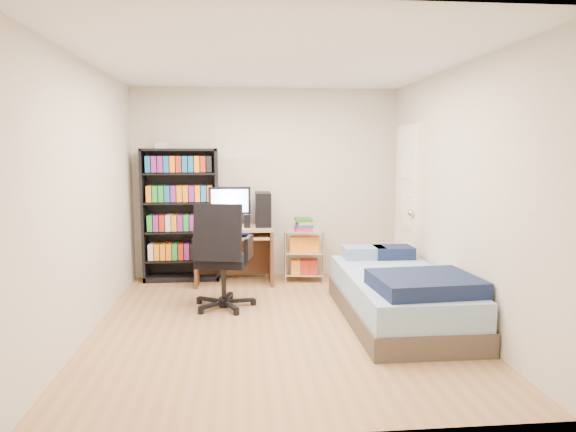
{
  "coord_description": "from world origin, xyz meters",
  "views": [
    {
      "loc": [
        -0.35,
        -4.85,
        1.69
      ],
      "look_at": [
        0.14,
        0.4,
        1.01
      ],
      "focal_mm": 32.0,
      "sensor_mm": 36.0,
      "label": 1
    }
  ],
  "objects": [
    {
      "name": "room",
      "position": [
        0.0,
        0.0,
        1.25
      ],
      "size": [
        3.58,
        4.08,
        2.58
      ],
      "color": "#A97B54",
      "rests_on": "ground"
    },
    {
      "name": "media_shelf",
      "position": [
        -1.12,
        1.84,
        0.88
      ],
      "size": [
        0.96,
        0.32,
        1.78
      ],
      "color": "black",
      "rests_on": "room"
    },
    {
      "name": "computer_desk",
      "position": [
        -0.34,
        1.65,
        0.66
      ],
      "size": [
        0.97,
        0.56,
        1.23
      ],
      "color": "tan",
      "rests_on": "room"
    },
    {
      "name": "office_chair",
      "position": [
        -0.55,
        0.55,
        0.37
      ],
      "size": [
        0.8,
        0.8,
        1.15
      ],
      "rotation": [
        0.0,
        0.0,
        -0.2
      ],
      "color": "black",
      "rests_on": "room"
    },
    {
      "name": "wire_cart",
      "position": [
        0.48,
        1.67,
        0.54
      ],
      "size": [
        0.55,
        0.43,
        0.82
      ],
      "rotation": [
        0.0,
        0.0,
        -0.14
      ],
      "color": "silver",
      "rests_on": "room"
    },
    {
      "name": "bed",
      "position": [
        1.22,
        -0.02,
        0.26
      ],
      "size": [
        1.04,
        2.08,
        0.59
      ],
      "color": "#4F423A",
      "rests_on": "room"
    },
    {
      "name": "door",
      "position": [
        1.72,
        1.35,
        1.0
      ],
      "size": [
        0.12,
        0.8,
        2.0
      ],
      "color": "white",
      "rests_on": "room"
    }
  ]
}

